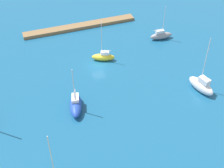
# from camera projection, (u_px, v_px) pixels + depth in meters

# --- Properties ---
(water) EXTENTS (160.00, 160.00, 0.00)m
(water) POSITION_uv_depth(u_px,v_px,m) (98.00, 65.00, 63.94)
(water) COLOR #19567F
(water) RESTS_ON ground
(pier_dock) EXTENTS (27.22, 2.40, 0.76)m
(pier_dock) POSITION_uv_depth(u_px,v_px,m) (80.00, 26.00, 75.41)
(pier_dock) COLOR olive
(pier_dock) RESTS_ON ground
(sailboat_gray_along_channel) EXTENTS (5.28, 1.86, 8.00)m
(sailboat_gray_along_channel) POSITION_uv_depth(u_px,v_px,m) (161.00, 35.00, 71.12)
(sailboat_gray_along_channel) COLOR gray
(sailboat_gray_along_channel) RESTS_ON water
(sailboat_yellow_inner_mooring) EXTENTS (4.94, 3.11, 8.98)m
(sailboat_yellow_inner_mooring) POSITION_uv_depth(u_px,v_px,m) (103.00, 57.00, 64.74)
(sailboat_yellow_inner_mooring) COLOR yellow
(sailboat_yellow_inner_mooring) RESTS_ON water
(sailboat_white_by_breakwater) EXTENTS (3.24, 5.96, 11.07)m
(sailboat_white_by_breakwater) POSITION_uv_depth(u_px,v_px,m) (201.00, 85.00, 57.14)
(sailboat_white_by_breakwater) COLOR white
(sailboat_white_by_breakwater) RESTS_ON water
(sailboat_blue_lone_south) EXTENTS (3.46, 6.26, 8.79)m
(sailboat_blue_lone_south) POSITION_uv_depth(u_px,v_px,m) (76.00, 104.00, 53.59)
(sailboat_blue_lone_south) COLOR #2347B2
(sailboat_blue_lone_south) RESTS_ON water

